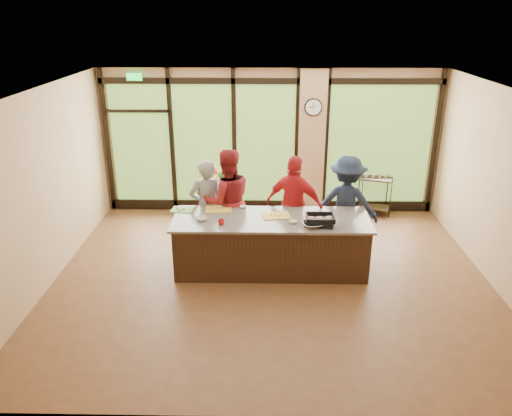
{
  "coord_description": "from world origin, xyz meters",
  "views": [
    {
      "loc": [
        -0.11,
        -7.14,
        4.07
      ],
      "look_at": [
        -0.25,
        0.4,
        1.06
      ],
      "focal_mm": 35.0,
      "sensor_mm": 36.0,
      "label": 1
    }
  ],
  "objects_px": {
    "cook_left": "(207,206)",
    "roasting_pan": "(320,222)",
    "island_base": "(271,245)",
    "cook_right": "(346,204)",
    "flower_stand": "(212,207)",
    "bar_cart": "(375,190)"
  },
  "relations": [
    {
      "from": "cook_right",
      "to": "roasting_pan",
      "type": "height_order",
      "value": "cook_right"
    },
    {
      "from": "island_base",
      "to": "cook_left",
      "type": "bearing_deg",
      "value": 148.52
    },
    {
      "from": "roasting_pan",
      "to": "bar_cart",
      "type": "height_order",
      "value": "roasting_pan"
    },
    {
      "from": "cook_left",
      "to": "roasting_pan",
      "type": "relative_size",
      "value": 3.81
    },
    {
      "from": "cook_left",
      "to": "cook_right",
      "type": "distance_m",
      "value": 2.47
    },
    {
      "from": "island_base",
      "to": "flower_stand",
      "type": "relative_size",
      "value": 3.93
    },
    {
      "from": "island_base",
      "to": "bar_cart",
      "type": "relative_size",
      "value": 3.43
    },
    {
      "from": "cook_left",
      "to": "cook_right",
      "type": "bearing_deg",
      "value": 159.11
    },
    {
      "from": "cook_right",
      "to": "flower_stand",
      "type": "distance_m",
      "value": 2.73
    },
    {
      "from": "roasting_pan",
      "to": "flower_stand",
      "type": "xyz_separation_m",
      "value": [
        -1.93,
        2.0,
        -0.57
      ]
    },
    {
      "from": "island_base",
      "to": "cook_left",
      "type": "height_order",
      "value": "cook_left"
    },
    {
      "from": "island_base",
      "to": "cook_left",
      "type": "relative_size",
      "value": 1.83
    },
    {
      "from": "bar_cart",
      "to": "roasting_pan",
      "type": "bearing_deg",
      "value": -99.61
    },
    {
      "from": "cook_left",
      "to": "roasting_pan",
      "type": "distance_m",
      "value": 2.11
    },
    {
      "from": "cook_right",
      "to": "flower_stand",
      "type": "height_order",
      "value": "cook_right"
    },
    {
      "from": "island_base",
      "to": "cook_left",
      "type": "xyz_separation_m",
      "value": [
        -1.13,
        0.69,
        0.4
      ]
    },
    {
      "from": "cook_right",
      "to": "roasting_pan",
      "type": "bearing_deg",
      "value": 74.1
    },
    {
      "from": "island_base",
      "to": "flower_stand",
      "type": "height_order",
      "value": "island_base"
    },
    {
      "from": "roasting_pan",
      "to": "flower_stand",
      "type": "height_order",
      "value": "roasting_pan"
    },
    {
      "from": "roasting_pan",
      "to": "bar_cart",
      "type": "bearing_deg",
      "value": 74.74
    },
    {
      "from": "island_base",
      "to": "roasting_pan",
      "type": "bearing_deg",
      "value": -16.12
    },
    {
      "from": "cook_right",
      "to": "flower_stand",
      "type": "relative_size",
      "value": 2.22
    }
  ]
}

